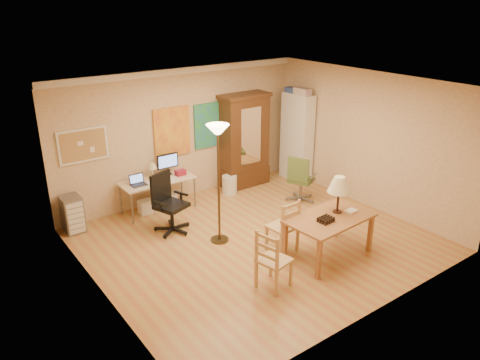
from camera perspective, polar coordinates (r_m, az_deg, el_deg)
floor at (r=8.28m, az=2.06°, el=-7.36°), size 5.50×5.50×0.00m
crown_molding at (r=9.40m, az=-7.27°, el=13.07°), size 5.50×0.08×0.12m
corkboard at (r=8.87m, az=-18.58°, el=4.02°), size 0.90×0.04×0.62m
art_panel_left at (r=9.54m, az=-8.27°, el=5.82°), size 0.80×0.04×1.00m
art_panel_right at (r=9.97m, az=-3.70°, el=6.69°), size 0.75×0.04×0.95m
dining_table at (r=7.65m, az=11.30°, el=-3.33°), size 1.46×0.93×1.32m
ladder_chair_back at (r=7.78m, az=5.34°, el=-5.80°), size 0.46×0.45×0.94m
ladder_chair_left at (r=6.86m, az=4.00°, el=-9.87°), size 0.49×0.51×0.93m
torchiere_lamp at (r=7.61m, az=-2.70°, el=3.75°), size 0.38×0.38×2.09m
computer_desk at (r=9.38m, az=-9.90°, el=-1.35°), size 1.44×0.63×1.09m
office_chair_black at (r=8.57m, az=-8.49°, el=-4.36°), size 0.67×0.67×1.09m
office_chair_green at (r=9.77m, az=7.34°, el=-1.11°), size 0.61×0.61×1.00m
drawer_cart at (r=8.97m, az=-19.74°, el=-3.94°), size 0.34×0.40×0.67m
armoire at (r=10.35m, az=0.53°, el=4.11°), size 1.12×0.53×2.06m
bookshelf at (r=10.71m, az=6.93°, el=5.11°), size 0.30×0.80×2.00m
wastebin at (r=10.09m, az=-1.29°, el=-0.58°), size 0.32×0.32×0.40m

